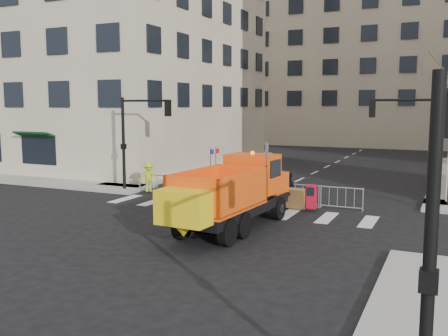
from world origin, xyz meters
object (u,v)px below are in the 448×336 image
at_px(plow_truck, 232,192).
at_px(worker, 149,177).
at_px(cop_c, 260,191).
at_px(newspaper_box, 312,197).
at_px(cop_b, 287,190).
at_px(cop_a, 245,190).

height_order(plow_truck, worker, plow_truck).
height_order(cop_c, worker, worker).
distance_m(worker, newspaper_box, 9.50).
bearing_deg(worker, cop_b, -38.73).
bearing_deg(cop_a, newspaper_box, 158.69).
distance_m(plow_truck, worker, 9.25).
bearing_deg(newspaper_box, worker, 170.28).
relative_size(cop_c, worker, 0.99).
bearing_deg(cop_c, newspaper_box, 140.38).
height_order(plow_truck, newspaper_box, plow_truck).
bearing_deg(plow_truck, worker, 57.59).
xyz_separation_m(cop_b, newspaper_box, (1.32, -0.45, -0.17)).
height_order(plow_truck, cop_b, plow_truck).
distance_m(cop_c, worker, 7.07).
xyz_separation_m(cop_b, worker, (-8.15, 0.23, 0.10)).
bearing_deg(worker, cop_c, -45.07).
height_order(plow_truck, cop_a, plow_truck).
bearing_deg(cop_a, cop_b, -177.83).
distance_m(cop_a, newspaper_box, 3.13).
relative_size(cop_c, newspaper_box, 1.48).
bearing_deg(newspaper_box, cop_c, -178.66).
relative_size(cop_b, cop_c, 1.07).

